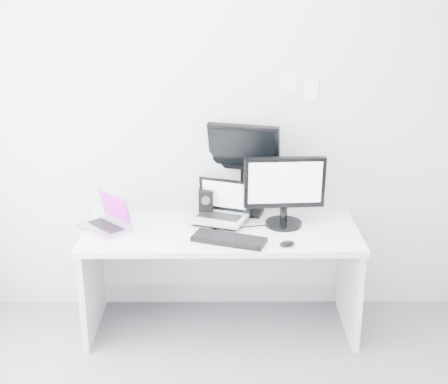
# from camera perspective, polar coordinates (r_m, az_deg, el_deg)

# --- Properties ---
(back_wall) EXTENTS (3.60, 0.00, 3.60)m
(back_wall) POSITION_cam_1_polar(r_m,az_deg,el_deg) (4.22, -0.30, 6.16)
(back_wall) COLOR silver
(back_wall) RESTS_ON ground
(desk) EXTENTS (1.80, 0.70, 0.73)m
(desk) POSITION_cam_1_polar(r_m,az_deg,el_deg) (4.24, -0.27, -8.03)
(desk) COLOR white
(desk) RESTS_ON ground
(macbook) EXTENTS (0.41, 0.41, 0.25)m
(macbook) POSITION_cam_1_polar(r_m,az_deg,el_deg) (4.12, -11.01, -1.77)
(macbook) COLOR #B2B2B7
(macbook) RESTS_ON desk
(speaker) EXTENTS (0.12, 0.12, 0.20)m
(speaker) POSITION_cam_1_polar(r_m,az_deg,el_deg) (4.27, -1.65, -1.04)
(speaker) COLOR black
(speaker) RESTS_ON desk
(dell_laptop) EXTENTS (0.43, 0.38, 0.29)m
(dell_laptop) POSITION_cam_1_polar(r_m,az_deg,el_deg) (4.13, -0.53, -1.03)
(dell_laptop) COLOR silver
(dell_laptop) RESTS_ON desk
(rear_monitor) EXTENTS (0.52, 0.31, 0.66)m
(rear_monitor) POSITION_cam_1_polar(r_m,az_deg,el_deg) (4.26, 1.89, 2.25)
(rear_monitor) COLOR black
(rear_monitor) RESTS_ON desk
(samsung_monitor) EXTENTS (0.55, 0.28, 0.49)m
(samsung_monitor) POSITION_cam_1_polar(r_m,az_deg,el_deg) (4.09, 5.56, 0.12)
(samsung_monitor) COLOR black
(samsung_monitor) RESTS_ON desk
(keyboard) EXTENTS (0.49, 0.31, 0.03)m
(keyboard) POSITION_cam_1_polar(r_m,az_deg,el_deg) (3.90, 0.46, -4.36)
(keyboard) COLOR black
(keyboard) RESTS_ON desk
(mouse) EXTENTS (0.11, 0.09, 0.03)m
(mouse) POSITION_cam_1_polar(r_m,az_deg,el_deg) (3.86, 5.78, -4.72)
(mouse) COLOR black
(mouse) RESTS_ON desk
(wall_note_0) EXTENTS (0.10, 0.00, 0.14)m
(wall_note_0) POSITION_cam_1_polar(r_m,az_deg,el_deg) (4.19, 5.95, 9.72)
(wall_note_0) COLOR white
(wall_note_0) RESTS_ON back_wall
(wall_note_1) EXTENTS (0.09, 0.00, 0.13)m
(wall_note_1) POSITION_cam_1_polar(r_m,az_deg,el_deg) (4.21, 7.99, 9.14)
(wall_note_1) COLOR white
(wall_note_1) RESTS_ON back_wall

